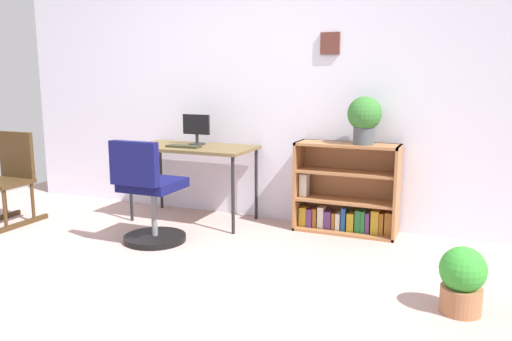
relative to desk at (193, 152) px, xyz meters
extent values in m
plane|color=tan|center=(0.41, -1.75, -0.67)|extent=(6.24, 6.24, 0.00)
cube|color=silver|center=(0.41, 0.40, 0.54)|extent=(5.20, 0.10, 2.41)
cube|color=#592D25|center=(1.21, 0.34, 0.99)|extent=(0.17, 0.02, 0.19)
cube|color=brown|center=(0.00, 0.00, 0.04)|extent=(1.16, 0.60, 0.03)
cylinder|color=black|center=(-0.54, -0.26, -0.32)|extent=(0.03, 0.03, 0.69)
cylinder|color=black|center=(0.54, -0.26, -0.32)|extent=(0.03, 0.03, 0.69)
cylinder|color=black|center=(-0.54, 0.26, -0.32)|extent=(0.03, 0.03, 0.69)
cylinder|color=black|center=(0.54, 0.26, -0.32)|extent=(0.03, 0.03, 0.69)
cylinder|color=#262628|center=(-0.02, 0.11, 0.06)|extent=(0.16, 0.16, 0.01)
cylinder|color=#262628|center=(-0.02, 0.11, 0.11)|extent=(0.03, 0.03, 0.09)
cube|color=black|center=(-0.02, 0.10, 0.25)|extent=(0.28, 0.02, 0.19)
cube|color=#2D2F1D|center=(-0.04, -0.11, 0.06)|extent=(0.33, 0.11, 0.02)
cylinder|color=black|center=(0.02, -0.70, -0.64)|extent=(0.52, 0.52, 0.05)
cylinder|color=slate|center=(0.02, -0.70, -0.42)|extent=(0.05, 0.05, 0.40)
cube|color=#101249|center=(0.02, -0.70, -0.18)|extent=(0.44, 0.44, 0.08)
cube|color=#101249|center=(0.02, -0.95, 0.04)|extent=(0.42, 0.07, 0.35)
cube|color=#3F2B16|center=(-1.37, -0.82, -0.65)|extent=(0.04, 0.64, 0.04)
cylinder|color=#3F2B16|center=(-1.37, -0.98, -0.46)|extent=(0.03, 0.03, 0.34)
cylinder|color=#3F2B16|center=(-1.73, -0.66, -0.46)|extent=(0.03, 0.03, 0.34)
cylinder|color=#3F2B16|center=(-1.37, -0.66, -0.46)|extent=(0.03, 0.03, 0.34)
cube|color=#3F2B16|center=(-1.55, -0.82, -0.27)|extent=(0.42, 0.40, 0.04)
cube|color=#3F2B16|center=(-1.55, -0.64, -0.03)|extent=(0.40, 0.04, 0.44)
cube|color=#9D663D|center=(1.00, 0.17, -0.27)|extent=(0.02, 0.30, 0.80)
cube|color=#9D663D|center=(1.88, 0.17, -0.27)|extent=(0.02, 0.30, 0.80)
cube|color=#9D663D|center=(1.44, 0.17, 0.12)|extent=(0.90, 0.30, 0.02)
cube|color=#9D663D|center=(1.44, 0.17, -0.66)|extent=(0.90, 0.30, 0.02)
cube|color=#9D663D|center=(1.44, 0.31, -0.27)|extent=(0.90, 0.02, 0.80)
cube|color=#9D663D|center=(1.44, 0.17, -0.38)|extent=(0.85, 0.28, 0.02)
cube|color=#9D663D|center=(1.44, 0.17, -0.12)|extent=(0.85, 0.28, 0.02)
cube|color=#B79323|center=(1.05, 0.16, -0.56)|extent=(0.07, 0.10, 0.17)
cube|color=#593372|center=(1.12, 0.16, -0.56)|extent=(0.05, 0.12, 0.16)
cube|color=#99591E|center=(1.17, 0.16, -0.56)|extent=(0.03, 0.10, 0.17)
cube|color=beige|center=(1.22, 0.16, -0.55)|extent=(0.06, 0.10, 0.19)
cube|color=#593372|center=(1.29, 0.16, -0.57)|extent=(0.06, 0.11, 0.16)
cube|color=#99591E|center=(1.34, 0.16, -0.57)|extent=(0.03, 0.10, 0.15)
cube|color=beige|center=(1.38, 0.16, -0.57)|extent=(0.04, 0.12, 0.15)
cube|color=#1E478C|center=(1.43, 0.16, -0.54)|extent=(0.04, 0.13, 0.21)
cube|color=#B79323|center=(1.49, 0.16, -0.56)|extent=(0.06, 0.12, 0.16)
cube|color=#237238|center=(1.56, 0.16, -0.55)|extent=(0.05, 0.10, 0.19)
cube|color=#237238|center=(1.60, 0.16, -0.55)|extent=(0.03, 0.12, 0.19)
cube|color=#593372|center=(1.64, 0.16, -0.55)|extent=(0.04, 0.11, 0.18)
cube|color=#B79323|center=(1.71, 0.16, -0.54)|extent=(0.07, 0.10, 0.20)
cube|color=#99591E|center=(1.76, 0.16, -0.55)|extent=(0.04, 0.11, 0.19)
cube|color=#99591E|center=(1.82, 0.16, -0.54)|extent=(0.06, 0.10, 0.20)
cube|color=beige|center=(1.06, 0.16, -0.27)|extent=(0.07, 0.10, 0.20)
cylinder|color=#474C51|center=(1.58, 0.15, 0.20)|extent=(0.18, 0.18, 0.15)
sphere|color=#33722D|center=(1.58, 0.15, 0.39)|extent=(0.29, 0.29, 0.29)
cylinder|color=#9E6642|center=(2.44, -1.14, -0.59)|extent=(0.24, 0.24, 0.16)
sphere|color=green|center=(2.44, -1.14, -0.40)|extent=(0.27, 0.27, 0.27)
camera|label=1|loc=(2.43, -4.25, 0.72)|focal=36.41mm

